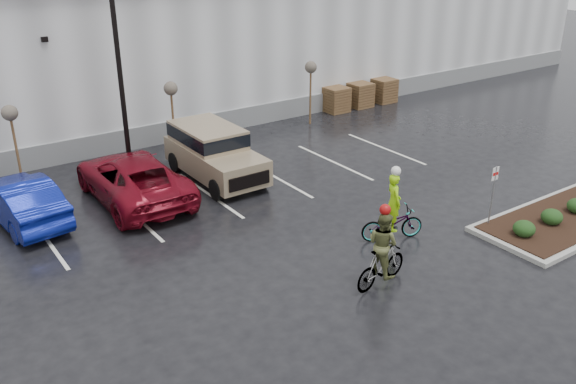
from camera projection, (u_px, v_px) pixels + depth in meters
ground at (411, 263)px, 18.19m from camera, size 120.00×120.00×0.00m
warehouse at (124, 38)px, 33.24m from camera, size 60.50×15.50×7.20m
wooded_ridge at (22, 8)px, 50.76m from camera, size 80.00×25.00×6.00m
lamppost at (115, 30)px, 22.82m from camera, size 0.50×1.00×9.22m
sapling_west at (10, 117)px, 22.65m from camera, size 0.60×0.60×3.20m
sapling_mid at (171, 92)px, 26.07m from camera, size 0.60×0.60×3.20m
sapling_east at (311, 71)px, 30.02m from camera, size 0.60×0.60×3.20m
pallet_stack_a at (336, 99)px, 32.90m from camera, size 1.20×1.20×1.35m
pallet_stack_b at (360, 95)px, 33.80m from camera, size 1.20×1.20×1.35m
pallet_stack_c at (384, 90)px, 34.75m from camera, size 1.20×1.20×1.35m
curb_island at (576, 215)px, 21.10m from camera, size 8.00×3.00×0.15m
mulch_bed at (576, 212)px, 21.06m from camera, size 7.60×2.60×0.04m
shrub_a at (524, 229)px, 19.38m from camera, size 0.70×0.70×0.52m
shrub_b at (552, 217)px, 20.17m from camera, size 0.70×0.70×0.52m
fire_lane_sign at (493, 189)px, 19.78m from camera, size 0.30×0.05×2.20m
car_blue at (21, 200)px, 20.48m from camera, size 2.24×5.00×1.59m
car_red at (133, 178)px, 22.14m from camera, size 2.91×6.15×1.70m
suv_tan at (215, 154)px, 23.92m from camera, size 2.20×5.10×2.06m
cyclist_hivis at (392, 217)px, 19.34m from camera, size 2.18×1.41×2.50m
cyclist_olive at (382, 256)px, 16.79m from camera, size 1.96×0.97×2.47m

